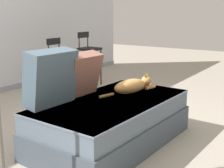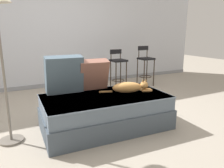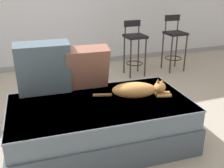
{
  "view_description": "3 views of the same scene",
  "coord_description": "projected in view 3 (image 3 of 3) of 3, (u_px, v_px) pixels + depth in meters",
  "views": [
    {
      "loc": [
        -2.44,
        -2.0,
        1.3
      ],
      "look_at": [
        0.15,
        -0.3,
        0.57
      ],
      "focal_mm": 50.0,
      "sensor_mm": 36.0,
      "label": 1
    },
    {
      "loc": [
        -1.19,
        -2.91,
        1.29
      ],
      "look_at": [
        0.15,
        -0.3,
        0.57
      ],
      "focal_mm": 35.0,
      "sensor_mm": 36.0,
      "label": 2
    },
    {
      "loc": [
        -0.65,
        -2.46,
        1.49
      ],
      "look_at": [
        0.15,
        -0.3,
        0.57
      ],
      "focal_mm": 42.0,
      "sensor_mm": 36.0,
      "label": 3
    }
  ],
  "objects": [
    {
      "name": "throw_pillow_middle",
      "position": [
        87.0,
        67.0,
        2.61
      ],
      "size": [
        0.44,
        0.28,
        0.45
      ],
      "color": "#936051",
      "rests_on": "couch"
    },
    {
      "name": "throw_pillow_corner",
      "position": [
        44.0,
        68.0,
        2.48
      ],
      "size": [
        0.51,
        0.27,
        0.52
      ],
      "color": "#4C6070",
      "rests_on": "couch"
    },
    {
      "name": "ground_plane",
      "position": [
        90.0,
        124.0,
        2.9
      ],
      "size": [
        16.0,
        16.0,
        0.0
      ],
      "primitive_type": "plane",
      "color": "#A89E8E",
      "rests_on": "ground"
    },
    {
      "name": "bar_stool_by_doorway",
      "position": [
        174.0,
        40.0,
        4.48
      ],
      "size": [
        0.32,
        0.32,
        0.94
      ],
      "color": "#2D2319",
      "rests_on": "ground"
    },
    {
      "name": "wall_baseboard_trim",
      "position": [
        57.0,
        64.0,
        4.8
      ],
      "size": [
        8.0,
        0.02,
        0.09
      ],
      "primitive_type": "cube",
      "color": "gray",
      "rests_on": "ground"
    },
    {
      "name": "couch",
      "position": [
        101.0,
        123.0,
        2.47
      ],
      "size": [
        1.71,
        0.99,
        0.45
      ],
      "color": "#44505B",
      "rests_on": "ground"
    },
    {
      "name": "cat",
      "position": [
        138.0,
        90.0,
        2.46
      ],
      "size": [
        0.72,
        0.29,
        0.19
      ],
      "color": "tan",
      "rests_on": "couch"
    },
    {
      "name": "bar_stool_near_window",
      "position": [
        135.0,
        43.0,
        4.24
      ],
      "size": [
        0.32,
        0.32,
        0.88
      ],
      "color": "#2D2319",
      "rests_on": "ground"
    }
  ]
}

